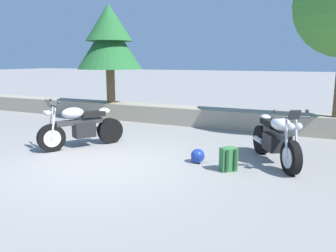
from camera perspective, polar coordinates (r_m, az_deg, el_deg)
The scene contains 7 objects.
ground_plane at distance 6.91m, azimuth -11.40°, elevation -6.39°, with size 120.00×120.00×0.00m, color gray.
stone_wall at distance 10.97m, azimuth 3.61°, elevation 1.70°, with size 36.00×0.80×0.55m, color gray.
motorcycle_silver_near_left at distance 8.29m, azimuth -14.29°, elevation -0.15°, with size 1.20×1.87×1.18m.
motorcycle_white_centre at distance 7.12m, azimuth 17.47°, elevation -2.12°, with size 1.22×1.85×1.18m.
rider_backpack at distance 6.47m, azimuth 9.98°, elevation -5.28°, with size 0.35×0.35×0.47m.
rider_helmet at distance 6.92m, azimuth 4.94°, elevation -4.99°, with size 0.28×0.28×0.28m.
pine_tree_far_left at distance 12.17m, azimuth -9.74°, elevation 14.14°, with size 2.22×2.22×3.33m.
Camera 1 is at (3.98, -5.27, 2.03)m, focal length 36.70 mm.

